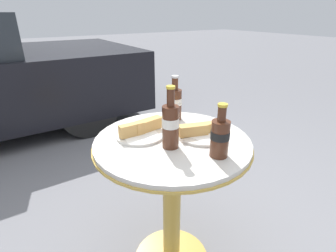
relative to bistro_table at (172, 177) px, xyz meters
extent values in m
cylinder|color=gold|center=(0.00, 0.00, -0.17)|extent=(0.09, 0.09, 0.70)
cylinder|color=gold|center=(0.00, 0.00, 0.17)|extent=(0.70, 0.70, 0.01)
cylinder|color=beige|center=(0.00, 0.00, 0.19)|extent=(0.69, 0.69, 0.02)
cylinder|color=#4C2819|center=(0.07, -0.22, 0.27)|extent=(0.07, 0.07, 0.14)
cylinder|color=black|center=(0.07, -0.22, 0.29)|extent=(0.07, 0.07, 0.03)
cylinder|color=#4C2819|center=(0.07, -0.22, 0.37)|extent=(0.03, 0.03, 0.06)
cylinder|color=gold|center=(0.07, -0.22, 0.41)|extent=(0.04, 0.04, 0.01)
cylinder|color=#4C2819|center=(-0.05, -0.06, 0.29)|extent=(0.07, 0.07, 0.18)
cylinder|color=silver|center=(-0.05, -0.06, 0.31)|extent=(0.07, 0.07, 0.04)
cylinder|color=#4C2819|center=(-0.05, -0.06, 0.41)|extent=(0.03, 0.03, 0.07)
cylinder|color=gold|center=(-0.05, -0.06, 0.45)|extent=(0.04, 0.04, 0.01)
cylinder|color=#4C2819|center=(0.14, 0.19, 0.28)|extent=(0.07, 0.07, 0.16)
cylinder|color=silver|center=(0.14, 0.19, 0.30)|extent=(0.07, 0.07, 0.03)
cylinder|color=#4C2819|center=(0.14, 0.19, 0.39)|extent=(0.03, 0.03, 0.06)
cylinder|color=silver|center=(0.14, 0.19, 0.42)|extent=(0.04, 0.04, 0.01)
cylinder|color=silver|center=(0.13, -0.04, 0.21)|extent=(0.23, 0.23, 0.01)
cube|color=white|center=(0.13, -0.04, 0.21)|extent=(0.19, 0.19, 0.00)
cube|color=tan|center=(0.09, -0.04, 0.24)|extent=(0.14, 0.08, 0.05)
cube|color=tan|center=(0.17, -0.05, 0.24)|extent=(0.13, 0.07, 0.04)
cylinder|color=silver|center=(-0.10, 0.10, 0.21)|extent=(0.22, 0.22, 0.01)
cube|color=white|center=(-0.10, 0.10, 0.21)|extent=(0.18, 0.18, 0.00)
cube|color=tan|center=(-0.14, 0.10, 0.24)|extent=(0.11, 0.04, 0.05)
cube|color=tan|center=(-0.06, 0.11, 0.24)|extent=(0.15, 0.06, 0.05)
cylinder|color=black|center=(0.14, 3.47, -0.22)|extent=(0.66, 0.22, 0.66)
cylinder|color=black|center=(0.14, 1.85, -0.22)|extent=(0.66, 0.22, 0.66)
camera|label=1|loc=(-0.58, -0.86, 0.71)|focal=28.00mm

